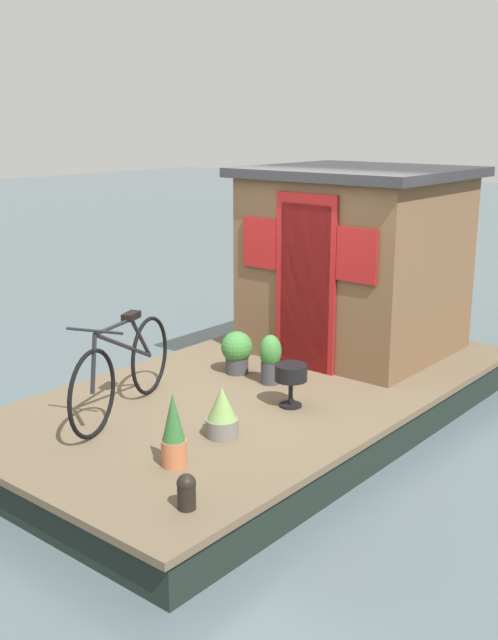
{
  "coord_description": "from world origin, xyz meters",
  "views": [
    {
      "loc": [
        -5.39,
        -4.31,
        2.87
      ],
      "look_at": [
        -0.2,
        0.0,
        1.08
      ],
      "focal_mm": 42.38,
      "sensor_mm": 36.0,
      "label": 1
    }
  ],
  "objects_px": {
    "bicycle": "(123,369)",
    "potted_plant_basil": "(174,431)",
    "charcoal_grill": "(291,375)",
    "houseboat_cabin": "(355,260)",
    "potted_plant_rosemary": "(270,358)",
    "potted_plant_succulent": "(237,351)",
    "mooring_bollard": "(186,490)",
    "potted_plant_lavender": "(222,413)"
  },
  "relations": [
    {
      "from": "potted_plant_lavender",
      "to": "potted_plant_basil",
      "type": "xyz_separation_m",
      "value": [
        -0.63,
        -0.09,
        0.07
      ]
    },
    {
      "from": "potted_plant_rosemary",
      "to": "charcoal_grill",
      "type": "distance_m",
      "value": 0.64
    },
    {
      "from": "charcoal_grill",
      "to": "bicycle",
      "type": "bearing_deg",
      "value": 135.77
    },
    {
      "from": "bicycle",
      "to": "potted_plant_succulent",
      "type": "xyz_separation_m",
      "value": [
        1.46,
        -0.05,
        -0.17
      ]
    },
    {
      "from": "houseboat_cabin",
      "to": "charcoal_grill",
      "type": "distance_m",
      "value": 2.08
    },
    {
      "from": "houseboat_cabin",
      "to": "potted_plant_lavender",
      "type": "xyz_separation_m",
      "value": [
        -2.77,
        -0.5,
        -0.81
      ]
    },
    {
      "from": "charcoal_grill",
      "to": "houseboat_cabin",
      "type": "bearing_deg",
      "value": 15.88
    },
    {
      "from": "potted_plant_lavender",
      "to": "potted_plant_basil",
      "type": "height_order",
      "value": "potted_plant_basil"
    },
    {
      "from": "bicycle",
      "to": "potted_plant_basil",
      "type": "distance_m",
      "value": 1.18
    },
    {
      "from": "houseboat_cabin",
      "to": "mooring_bollard",
      "type": "height_order",
      "value": "houseboat_cabin"
    },
    {
      "from": "potted_plant_lavender",
      "to": "mooring_bollard",
      "type": "distance_m",
      "value": 1.21
    },
    {
      "from": "potted_plant_basil",
      "to": "charcoal_grill",
      "type": "height_order",
      "value": "potted_plant_basil"
    },
    {
      "from": "mooring_bollard",
      "to": "potted_plant_succulent",
      "type": "bearing_deg",
      "value": 33.75
    },
    {
      "from": "potted_plant_rosemary",
      "to": "mooring_bollard",
      "type": "bearing_deg",
      "value": -154.41
    },
    {
      "from": "potted_plant_succulent",
      "to": "charcoal_grill",
      "type": "height_order",
      "value": "potted_plant_succulent"
    },
    {
      "from": "potted_plant_basil",
      "to": "potted_plant_succulent",
      "type": "height_order",
      "value": "potted_plant_basil"
    },
    {
      "from": "charcoal_grill",
      "to": "potted_plant_basil",
      "type": "bearing_deg",
      "value": -177.98
    },
    {
      "from": "houseboat_cabin",
      "to": "potted_plant_succulent",
      "type": "relative_size",
      "value": 4.97
    },
    {
      "from": "houseboat_cabin",
      "to": "mooring_bollard",
      "type": "bearing_deg",
      "value": -163.71
    },
    {
      "from": "potted_plant_rosemary",
      "to": "potted_plant_succulent",
      "type": "relative_size",
      "value": 1.13
    },
    {
      "from": "houseboat_cabin",
      "to": "potted_plant_lavender",
      "type": "distance_m",
      "value": 2.93
    },
    {
      "from": "potted_plant_basil",
      "to": "potted_plant_rosemary",
      "type": "distance_m",
      "value": 1.97
    },
    {
      "from": "potted_plant_lavender",
      "to": "potted_plant_succulent",
      "type": "bearing_deg",
      "value": 36.25
    },
    {
      "from": "houseboat_cabin",
      "to": "potted_plant_lavender",
      "type": "relative_size",
      "value": 5.1
    },
    {
      "from": "potted_plant_rosemary",
      "to": "potted_plant_lavender",
      "type": "bearing_deg",
      "value": -158.74
    },
    {
      "from": "mooring_bollard",
      "to": "potted_plant_rosemary",
      "type": "bearing_deg",
      "value": 25.59
    },
    {
      "from": "potted_plant_rosemary",
      "to": "charcoal_grill",
      "type": "xyz_separation_m",
      "value": [
        -0.37,
        -0.52,
        0.04
      ]
    },
    {
      "from": "houseboat_cabin",
      "to": "charcoal_grill",
      "type": "bearing_deg",
      "value": -164.12
    },
    {
      "from": "potted_plant_lavender",
      "to": "charcoal_grill",
      "type": "distance_m",
      "value": 0.89
    },
    {
      "from": "houseboat_cabin",
      "to": "potted_plant_succulent",
      "type": "distance_m",
      "value": 1.73
    },
    {
      "from": "potted_plant_succulent",
      "to": "charcoal_grill",
      "type": "xyz_separation_m",
      "value": [
        -0.4,
        -0.98,
        0.06
      ]
    },
    {
      "from": "potted_plant_basil",
      "to": "potted_plant_succulent",
      "type": "distance_m",
      "value": 2.18
    },
    {
      "from": "bicycle",
      "to": "houseboat_cabin",
      "type": "bearing_deg",
      "value": -9.54
    },
    {
      "from": "potted_plant_succulent",
      "to": "potted_plant_basil",
      "type": "bearing_deg",
      "value": -151.79
    },
    {
      "from": "houseboat_cabin",
      "to": "potted_plant_rosemary",
      "type": "xyz_separation_m",
      "value": [
        -1.51,
        -0.01,
        -0.76
      ]
    },
    {
      "from": "charcoal_grill",
      "to": "mooring_bollard",
      "type": "xyz_separation_m",
      "value": [
        -1.93,
        -0.58,
        -0.16
      ]
    },
    {
      "from": "potted_plant_basil",
      "to": "mooring_bollard",
      "type": "xyz_separation_m",
      "value": [
        -0.41,
        -0.52,
        -0.14
      ]
    },
    {
      "from": "potted_plant_lavender",
      "to": "mooring_bollard",
      "type": "bearing_deg",
      "value": -149.57
    },
    {
      "from": "potted_plant_rosemary",
      "to": "charcoal_grill",
      "type": "relative_size",
      "value": 1.25
    },
    {
      "from": "houseboat_cabin",
      "to": "bicycle",
      "type": "relative_size",
      "value": 1.27
    },
    {
      "from": "potted_plant_lavender",
      "to": "potted_plant_basil",
      "type": "bearing_deg",
      "value": -172.25
    },
    {
      "from": "potted_plant_basil",
      "to": "potted_plant_rosemary",
      "type": "relative_size",
      "value": 1.17
    }
  ]
}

